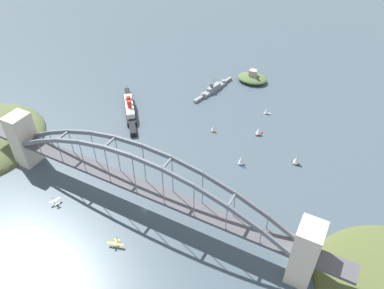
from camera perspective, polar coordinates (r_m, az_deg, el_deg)
The scene contains 12 objects.
ground_plane at distance 296.34m, azimuth -7.38°, elevation -9.88°, with size 1400.00×1400.00×0.00m, color #3D4C56.
harbor_arch_bridge at distance 277.06m, azimuth -7.82°, elevation -6.30°, with size 307.24×18.82×61.63m.
ocean_liner at distance 397.11m, azimuth -9.57°, elevation 5.45°, with size 60.45×70.79×18.97m.
naval_cruiser at distance 431.81m, azimuth 3.30°, elevation 8.57°, with size 17.36×68.47×16.96m.
fort_island_mid_harbor at distance 455.73m, azimuth 9.29°, elevation 10.09°, with size 35.80×27.68×15.80m.
seaplane_taxiing_near_bridge at distance 276.82m, azimuth -11.68°, elevation -14.78°, with size 11.80×7.52×4.78m.
seaplane_second_in_formation at distance 315.26m, azimuth -20.31°, elevation -8.28°, with size 8.33×9.05×5.18m.
small_boat_0 at distance 367.25m, azimuth 10.27°, elevation 2.05°, with size 6.86×9.65×9.30m.
small_boat_1 at distance 399.18m, azimuth 11.47°, elevation 5.15°, with size 7.02×5.29×8.57m.
small_boat_2 at distance 330.54m, azimuth 7.61°, elevation -2.41°, with size 9.05×7.43×10.34m.
small_boat_3 at distance 341.49m, azimuth 15.79°, elevation -2.34°, with size 9.74×6.88×8.90m.
small_boat_4 at distance 366.62m, azimuth 3.31°, elevation 2.47°, with size 7.56×5.58×7.62m.
Camera 1 is at (123.17, -152.31, 222.37)m, focal length 34.60 mm.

